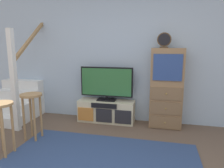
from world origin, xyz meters
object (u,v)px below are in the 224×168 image
(television, at_px, (106,83))
(desk_clock, at_px, (164,40))
(media_console, at_px, (106,111))
(bar_stool_near, at_px, (1,117))
(bar_stool_far, at_px, (32,106))
(side_cabinet, at_px, (166,88))

(television, xyz_separation_m, desk_clock, (1.07, -0.03, 0.82))
(media_console, height_order, bar_stool_near, bar_stool_near)
(desk_clock, distance_m, bar_stool_far, 2.51)
(side_cabinet, bearing_deg, bar_stool_near, -144.24)
(television, distance_m, bar_stool_near, 1.94)
(side_cabinet, distance_m, desk_clock, 0.87)
(media_console, distance_m, bar_stool_far, 1.45)
(media_console, bearing_deg, side_cabinet, 0.51)
(television, bearing_deg, bar_stool_far, -132.19)
(media_console, bearing_deg, bar_stool_near, -123.99)
(side_cabinet, relative_size, bar_stool_near, 1.95)
(television, relative_size, bar_stool_near, 1.39)
(media_console, height_order, desk_clock, desk_clock)
(bar_stool_near, bearing_deg, side_cabinet, 35.76)
(television, distance_m, side_cabinet, 1.15)
(bar_stool_near, bearing_deg, bar_stool_far, 79.05)
(desk_clock, xyz_separation_m, bar_stool_near, (-2.13, -1.58, -1.05))
(television, xyz_separation_m, bar_stool_near, (-1.07, -1.61, -0.23))
(bar_stool_near, distance_m, bar_stool_far, 0.56)
(media_console, distance_m, desk_clock, 1.75)
(media_console, bearing_deg, desk_clock, -0.25)
(side_cabinet, xyz_separation_m, bar_stool_far, (-2.11, -1.05, -0.18))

